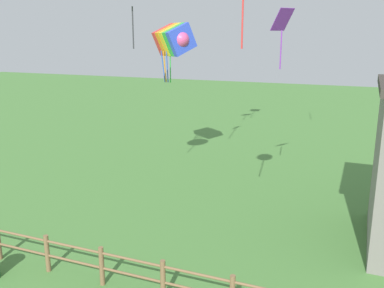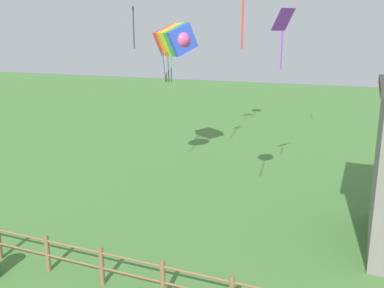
# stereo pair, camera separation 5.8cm
# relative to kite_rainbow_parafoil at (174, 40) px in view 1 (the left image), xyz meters

# --- Properties ---
(wooden_fence) EXTENTS (15.14, 0.14, 1.14)m
(wooden_fence) POSITION_rel_kite_rainbow_parafoil_xyz_m (4.44, -10.58, -5.90)
(wooden_fence) COLOR brown
(wooden_fence) RESTS_ON ground_plane
(kite_rainbow_parafoil) EXTENTS (2.65, 2.53, 2.88)m
(kite_rainbow_parafoil) POSITION_rel_kite_rainbow_parafoil_xyz_m (0.00, 0.00, 0.00)
(kite_rainbow_parafoil) COLOR #E54C8C
(kite_purple_streamer) EXTENTS (0.88, 0.90, 2.29)m
(kite_purple_streamer) POSITION_rel_kite_rainbow_parafoil_xyz_m (5.67, -2.46, 0.54)
(kite_purple_streamer) COLOR purple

